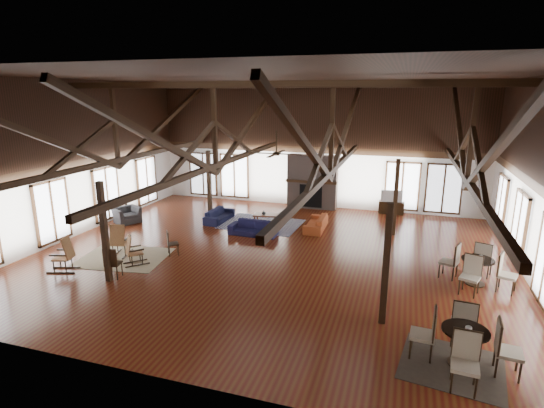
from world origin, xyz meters
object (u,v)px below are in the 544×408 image
(sofa_navy_front, at_px, (253,228))
(sofa_navy_left, at_px, (219,215))
(cafe_table_near, at_px, (464,341))
(sofa_orange, at_px, (316,223))
(coffee_table, at_px, (266,215))
(cafe_table_far, at_px, (477,267))
(tv_console, at_px, (391,207))
(armchair, at_px, (127,215))

(sofa_navy_front, xyz_separation_m, sofa_navy_left, (-2.09, 1.35, -0.02))
(sofa_navy_front, bearing_deg, cafe_table_near, -41.35)
(sofa_orange, bearing_deg, coffee_table, -94.78)
(cafe_table_near, distance_m, cafe_table_far, 4.37)
(sofa_navy_left, relative_size, tv_console, 1.57)
(sofa_navy_front, distance_m, sofa_orange, 2.67)
(sofa_navy_front, relative_size, coffee_table, 1.63)
(sofa_navy_left, height_order, tv_console, tv_console)
(sofa_navy_left, relative_size, sofa_orange, 0.95)
(sofa_navy_left, height_order, sofa_orange, sofa_orange)
(sofa_navy_left, distance_m, tv_console, 8.04)
(armchair, bearing_deg, sofa_orange, -50.35)
(cafe_table_near, height_order, tv_console, cafe_table_near)
(coffee_table, bearing_deg, sofa_navy_left, 176.26)
(tv_console, bearing_deg, sofa_navy_left, -153.59)
(coffee_table, xyz_separation_m, armchair, (-5.85, -1.67, -0.03))
(sofa_navy_left, distance_m, sofa_orange, 4.32)
(sofa_navy_left, distance_m, cafe_table_near, 12.06)
(cafe_table_near, xyz_separation_m, tv_console, (-1.89, 11.49, -0.28))
(sofa_navy_front, xyz_separation_m, cafe_table_near, (7.00, -6.56, 0.28))
(armchair, distance_m, tv_console, 12.04)
(sofa_navy_left, bearing_deg, coffee_table, -80.61)
(sofa_navy_front, height_order, coffee_table, sofa_navy_front)
(cafe_table_far, bearing_deg, armchair, 170.88)
(coffee_table, bearing_deg, sofa_navy_front, -100.87)
(sofa_navy_front, height_order, cafe_table_near, cafe_table_near)
(cafe_table_near, bearing_deg, coffee_table, 130.59)
(coffee_table, relative_size, cafe_table_far, 0.55)
(cafe_table_far, bearing_deg, sofa_orange, 146.27)
(sofa_navy_front, relative_size, tv_console, 1.68)
(coffee_table, xyz_separation_m, cafe_table_far, (7.80, -3.87, 0.19))
(cafe_table_far, relative_size, tv_console, 1.87)
(sofa_orange, relative_size, cafe_table_near, 0.86)
(tv_console, bearing_deg, sofa_orange, -129.76)
(sofa_navy_front, xyz_separation_m, tv_console, (5.11, 4.93, 0.01))
(coffee_table, bearing_deg, armchair, -174.55)
(cafe_table_near, bearing_deg, sofa_orange, 120.74)
(armchair, bearing_deg, tv_console, -36.59)
(sofa_orange, bearing_deg, armchair, -80.46)
(cafe_table_far, bearing_deg, sofa_navy_front, 163.83)
(armchair, distance_m, cafe_table_near, 14.39)
(sofa_navy_front, distance_m, armchair, 5.84)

